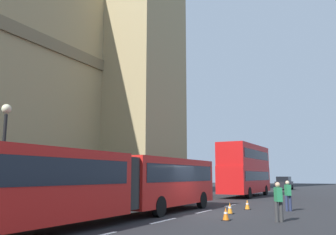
{
  "coord_description": "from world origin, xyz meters",
  "views": [
    {
      "loc": [
        -17.62,
        -7.78,
        1.96
      ],
      "look_at": [
        3.87,
        3.87,
        6.04
      ],
      "focal_mm": 37.44,
      "sensor_mm": 36.0,
      "label": 1
    }
  ],
  "objects_px": {
    "traffic_cone_west": "(226,214)",
    "articulated_bus": "(114,181)",
    "street_lamp": "(3,152)",
    "pedestrian_near_cones": "(278,200)",
    "double_decker_bus": "(245,168)",
    "sedan_lead": "(284,183)",
    "traffic_cone_middle": "(230,208)",
    "pedestrian_by_kerb": "(288,195)",
    "traffic_cone_east": "(247,205)"
  },
  "relations": [
    {
      "from": "traffic_cone_east",
      "to": "pedestrian_near_cones",
      "type": "distance_m",
      "value": 5.69
    },
    {
      "from": "street_lamp",
      "to": "double_decker_bus",
      "type": "bearing_deg",
      "value": -10.95
    },
    {
      "from": "sedan_lead",
      "to": "traffic_cone_middle",
      "type": "xyz_separation_m",
      "value": [
        -34.67,
        -3.51,
        -0.63
      ]
    },
    {
      "from": "traffic_cone_middle",
      "to": "pedestrian_by_kerb",
      "type": "distance_m",
      "value": 3.9
    },
    {
      "from": "traffic_cone_west",
      "to": "street_lamp",
      "type": "height_order",
      "value": "street_lamp"
    },
    {
      "from": "sedan_lead",
      "to": "double_decker_bus",
      "type": "bearing_deg",
      "value": 179.56
    },
    {
      "from": "traffic_cone_middle",
      "to": "pedestrian_near_cones",
      "type": "height_order",
      "value": "pedestrian_near_cones"
    },
    {
      "from": "traffic_cone_west",
      "to": "pedestrian_by_kerb",
      "type": "xyz_separation_m",
      "value": [
        5.71,
        -1.71,
        0.63
      ]
    },
    {
      "from": "pedestrian_near_cones",
      "to": "pedestrian_by_kerb",
      "type": "xyz_separation_m",
      "value": [
        5.1,
        0.48,
        0.0
      ]
    },
    {
      "from": "street_lamp",
      "to": "pedestrian_by_kerb",
      "type": "distance_m",
      "value": 15.11
    },
    {
      "from": "traffic_cone_middle",
      "to": "pedestrian_by_kerb",
      "type": "xyz_separation_m",
      "value": [
        2.97,
        -2.44,
        0.63
      ]
    },
    {
      "from": "traffic_cone_middle",
      "to": "traffic_cone_west",
      "type": "bearing_deg",
      "value": -165.11
    },
    {
      "from": "articulated_bus",
      "to": "sedan_lead",
      "type": "xyz_separation_m",
      "value": [
        39.83,
        -0.14,
        -0.83
      ]
    },
    {
      "from": "sedan_lead",
      "to": "pedestrian_by_kerb",
      "type": "xyz_separation_m",
      "value": [
        -31.7,
        -5.96,
        -0.0
      ]
    },
    {
      "from": "double_decker_bus",
      "to": "sedan_lead",
      "type": "xyz_separation_m",
      "value": [
        18.96,
        -0.15,
        -1.8
      ]
    },
    {
      "from": "double_decker_bus",
      "to": "traffic_cone_east",
      "type": "relative_size",
      "value": 16.73
    },
    {
      "from": "traffic_cone_west",
      "to": "pedestrian_near_cones",
      "type": "xyz_separation_m",
      "value": [
        0.6,
        -2.19,
        0.63
      ]
    },
    {
      "from": "sedan_lead",
      "to": "traffic_cone_east",
      "type": "relative_size",
      "value": 7.59
    },
    {
      "from": "articulated_bus",
      "to": "double_decker_bus",
      "type": "distance_m",
      "value": 20.89
    },
    {
      "from": "sedan_lead",
      "to": "articulated_bus",
      "type": "bearing_deg",
      "value": 179.79
    },
    {
      "from": "traffic_cone_west",
      "to": "street_lamp",
      "type": "xyz_separation_m",
      "value": [
        -4.84,
        8.89,
        2.77
      ]
    },
    {
      "from": "sedan_lead",
      "to": "pedestrian_near_cones",
      "type": "distance_m",
      "value": 37.36
    },
    {
      "from": "traffic_cone_west",
      "to": "pedestrian_near_cones",
      "type": "bearing_deg",
      "value": -74.59
    },
    {
      "from": "traffic_cone_middle",
      "to": "pedestrian_by_kerb",
      "type": "relative_size",
      "value": 0.34
    },
    {
      "from": "traffic_cone_east",
      "to": "street_lamp",
      "type": "distance_m",
      "value": 13.56
    },
    {
      "from": "traffic_cone_west",
      "to": "pedestrian_near_cones",
      "type": "distance_m",
      "value": 2.36
    },
    {
      "from": "articulated_bus",
      "to": "traffic_cone_east",
      "type": "height_order",
      "value": "articulated_bus"
    },
    {
      "from": "traffic_cone_east",
      "to": "traffic_cone_west",
      "type": "bearing_deg",
      "value": -173.86
    },
    {
      "from": "articulated_bus",
      "to": "traffic_cone_west",
      "type": "height_order",
      "value": "articulated_bus"
    },
    {
      "from": "double_decker_bus",
      "to": "sedan_lead",
      "type": "bearing_deg",
      "value": -0.44
    },
    {
      "from": "double_decker_bus",
      "to": "traffic_cone_east",
      "type": "bearing_deg",
      "value": -163.64
    },
    {
      "from": "traffic_cone_middle",
      "to": "traffic_cone_east",
      "type": "xyz_separation_m",
      "value": [
        2.79,
        -0.13,
        0.0
      ]
    },
    {
      "from": "double_decker_bus",
      "to": "articulated_bus",
      "type": "bearing_deg",
      "value": -179.99
    },
    {
      "from": "articulated_bus",
      "to": "traffic_cone_west",
      "type": "xyz_separation_m",
      "value": [
        2.43,
        -4.39,
        -1.46
      ]
    },
    {
      "from": "double_decker_bus",
      "to": "pedestrian_near_cones",
      "type": "xyz_separation_m",
      "value": [
        -17.84,
        -6.58,
        -1.8
      ]
    },
    {
      "from": "street_lamp",
      "to": "sedan_lead",
      "type": "bearing_deg",
      "value": -6.28
    },
    {
      "from": "pedestrian_by_kerb",
      "to": "sedan_lead",
      "type": "bearing_deg",
      "value": 10.64
    },
    {
      "from": "street_lamp",
      "to": "pedestrian_near_cones",
      "type": "height_order",
      "value": "street_lamp"
    },
    {
      "from": "sedan_lead",
      "to": "traffic_cone_east",
      "type": "distance_m",
      "value": 32.09
    },
    {
      "from": "traffic_cone_west",
      "to": "pedestrian_by_kerb",
      "type": "bearing_deg",
      "value": -16.73
    },
    {
      "from": "double_decker_bus",
      "to": "pedestrian_near_cones",
      "type": "height_order",
      "value": "double_decker_bus"
    },
    {
      "from": "traffic_cone_middle",
      "to": "traffic_cone_east",
      "type": "relative_size",
      "value": 1.0
    },
    {
      "from": "traffic_cone_east",
      "to": "pedestrian_near_cones",
      "type": "bearing_deg",
      "value": -150.48
    },
    {
      "from": "pedestrian_by_kerb",
      "to": "double_decker_bus",
      "type": "bearing_deg",
      "value": 25.6
    },
    {
      "from": "traffic_cone_middle",
      "to": "street_lamp",
      "type": "height_order",
      "value": "street_lamp"
    },
    {
      "from": "traffic_cone_west",
      "to": "articulated_bus",
      "type": "bearing_deg",
      "value": 118.97
    },
    {
      "from": "traffic_cone_east",
      "to": "pedestrian_by_kerb",
      "type": "relative_size",
      "value": 0.34
    },
    {
      "from": "articulated_bus",
      "to": "traffic_cone_middle",
      "type": "height_order",
      "value": "articulated_bus"
    },
    {
      "from": "double_decker_bus",
      "to": "pedestrian_by_kerb",
      "type": "xyz_separation_m",
      "value": [
        -12.74,
        -6.1,
        -1.8
      ]
    },
    {
      "from": "sedan_lead",
      "to": "pedestrian_near_cones",
      "type": "height_order",
      "value": "sedan_lead"
    }
  ]
}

